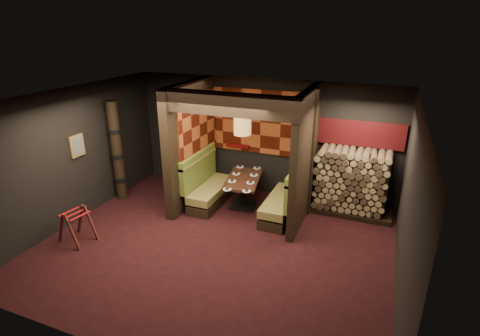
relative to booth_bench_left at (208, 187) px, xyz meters
name	(u,v)px	position (x,y,z in m)	size (l,w,h in m)	color
floor	(215,246)	(0.96, -1.65, -0.41)	(6.50, 5.50, 0.02)	black
ceiling	(211,99)	(0.96, -1.65, 2.46)	(6.50, 5.50, 0.02)	black
wall_back	(262,137)	(0.96, 1.11, 1.02)	(6.50, 0.02, 2.85)	black
wall_front	(110,263)	(0.96, -4.41, 1.02)	(6.50, 0.02, 2.85)	black
wall_left	(73,156)	(-2.30, -1.65, 1.02)	(0.02, 5.50, 2.85)	black
wall_right	(409,209)	(4.22, -1.65, 1.02)	(0.02, 5.50, 2.85)	black
partition_left	(191,144)	(-0.39, 0.00, 1.02)	(0.20, 2.20, 2.85)	black
partition_right	(305,158)	(2.26, 0.05, 1.02)	(0.15, 2.10, 2.85)	black
header_beam	(227,104)	(0.94, -0.95, 2.23)	(2.85, 0.18, 0.44)	black
tapa_back_panel	(261,122)	(0.94, 1.06, 1.42)	(2.40, 0.06, 1.55)	#96441D
tapa_side_panel	(199,125)	(-0.27, 0.17, 1.45)	(0.04, 1.85, 1.45)	#96441D
lacquer_shelf	(238,145)	(0.36, 1.00, 0.78)	(0.60, 0.12, 0.07)	#61070B
booth_bench_left	(208,187)	(0.00, 0.00, 0.00)	(0.68, 1.60, 1.14)	black
booth_bench_right	(285,200)	(1.89, 0.00, 0.00)	(0.68, 1.60, 1.14)	black
dining_table	(243,187)	(0.85, 0.13, 0.08)	(0.96, 1.45, 0.71)	black
place_settings	(243,178)	(0.85, 0.13, 0.32)	(0.84, 1.61, 0.03)	white
pendant_lamp	(242,124)	(0.85, 0.08, 1.59)	(0.38, 0.38, 1.09)	#A7703B
framed_picture	(77,146)	(-2.25, -1.55, 1.22)	(0.05, 0.36, 0.46)	olive
luggage_rack	(76,224)	(-1.63, -2.48, -0.04)	(0.74, 0.57, 0.73)	#441613
totem_column	(117,152)	(-2.09, -0.55, 0.79)	(0.31, 0.31, 2.40)	black
firewood_stack	(354,183)	(3.25, 0.70, 0.35)	(1.73, 0.70, 1.50)	black
mosaic_header	(361,134)	(3.25, 1.03, 1.38)	(1.83, 0.10, 0.56)	maroon
bay_front_post	(312,154)	(2.35, 0.31, 1.02)	(0.08, 0.08, 2.85)	black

